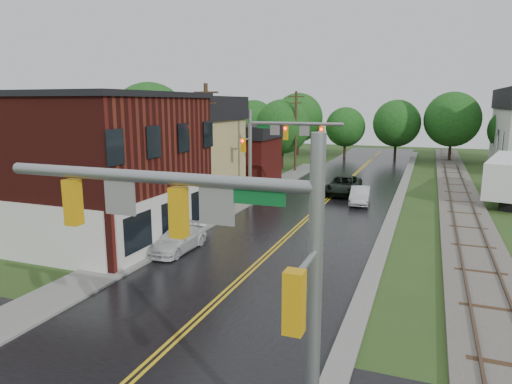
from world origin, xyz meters
The scene contains 19 objects.
main_road centered at (0.00, 30.00, 0.00)m, with size 10.00×90.00×0.02m, color black.
curb_right centered at (5.40, 35.00, 0.00)m, with size 0.80×70.00×0.12m, color gray.
sidewalk_left centered at (-6.20, 25.00, 0.00)m, with size 2.40×50.00×0.12m, color gray.
brick_building centered at (-12.48, 15.00, 4.15)m, with size 14.30×10.30×8.30m.
yellow_house centered at (-11.00, 26.00, 3.20)m, with size 8.00×7.00×6.40m, color tan.
darkred_building centered at (-10.00, 35.00, 2.20)m, with size 7.00×6.00×4.40m, color #3F0F0C.
railroad centered at (10.00, 35.00, 0.11)m, with size 3.20×80.00×0.30m.
traffic_signal_near centered at (3.47, 2.00, 4.97)m, with size 7.34×0.30×7.20m.
traffic_signal_far centered at (-3.47, 27.00, 4.97)m, with size 7.34×0.43×7.20m.
utility_pole_b centered at (-6.80, 22.00, 4.72)m, with size 1.80×0.28×9.00m.
utility_pole_c centered at (-6.80, 44.00, 4.72)m, with size 1.80×0.28×9.00m.
tree_left_a centered at (-19.85, 21.90, 5.11)m, with size 6.80×6.80×8.67m.
tree_left_b centered at (-17.85, 31.90, 5.72)m, with size 7.60×7.60×9.69m.
tree_left_c centered at (-13.85, 39.90, 4.51)m, with size 6.00×6.00×7.65m.
tree_left_e centered at (-8.85, 45.90, 4.81)m, with size 6.40×6.40×8.16m.
suv_dark centered at (0.80, 32.62, 0.77)m, with size 2.55×5.54×1.54m, color black.
sedan_silver centered at (2.69, 29.16, 0.67)m, with size 1.42×4.08×1.34m, color silver.
pickup_white centered at (-4.64, 14.18, 0.60)m, with size 1.67×4.10×1.19m, color silver.
semi_trailer centered at (13.37, 34.72, 2.10)m, with size 4.50×11.00×3.49m.
Camera 1 is at (7.44, -5.93, 7.71)m, focal length 32.00 mm.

